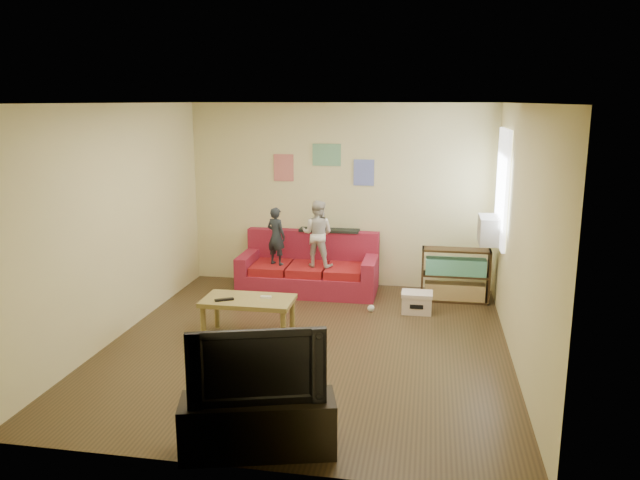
% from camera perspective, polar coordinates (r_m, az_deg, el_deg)
% --- Properties ---
extents(room_shell, '(4.52, 5.02, 2.72)m').
position_cam_1_polar(room_shell, '(6.83, -1.17, 1.01)').
color(room_shell, '#47351D').
rests_on(room_shell, ground).
extents(sofa, '(1.98, 0.91, 0.87)m').
position_cam_1_polar(sofa, '(9.12, -0.97, -2.84)').
color(sofa, maroon).
rests_on(sofa, ground).
extents(child_a, '(0.36, 0.31, 0.83)m').
position_cam_1_polar(child_a, '(8.93, -4.03, 0.36)').
color(child_a, '#22282C').
rests_on(child_a, sofa).
extents(child_b, '(0.51, 0.42, 0.95)m').
position_cam_1_polar(child_b, '(8.80, -0.24, 0.58)').
color(child_b, beige).
rests_on(child_b, sofa).
extents(coffee_table, '(1.05, 0.58, 0.47)m').
position_cam_1_polar(coffee_table, '(7.35, -6.57, -5.84)').
color(coffee_table, olive).
rests_on(coffee_table, ground).
extents(remote, '(0.22, 0.15, 0.02)m').
position_cam_1_polar(remote, '(7.30, -8.75, -5.41)').
color(remote, black).
rests_on(remote, coffee_table).
extents(game_controller, '(0.13, 0.05, 0.03)m').
position_cam_1_polar(game_controller, '(7.32, -4.97, -5.22)').
color(game_controller, white).
rests_on(game_controller, coffee_table).
extents(bookshelf, '(0.93, 0.28, 0.74)m').
position_cam_1_polar(bookshelf, '(8.83, 12.25, -3.40)').
color(bookshelf, '#352310').
rests_on(bookshelf, ground).
extents(window, '(0.04, 1.08, 1.48)m').
position_cam_1_polar(window, '(8.33, 16.32, 4.64)').
color(window, white).
rests_on(window, room_shell).
extents(ac_unit, '(0.28, 0.55, 0.35)m').
position_cam_1_polar(ac_unit, '(8.41, 15.27, 0.90)').
color(ac_unit, '#B7B2A3').
rests_on(ac_unit, window).
extents(artwork_left, '(0.30, 0.01, 0.40)m').
position_cam_1_polar(artwork_left, '(9.35, -3.35, 6.62)').
color(artwork_left, '#D87266').
rests_on(artwork_left, room_shell).
extents(artwork_center, '(0.42, 0.01, 0.32)m').
position_cam_1_polar(artwork_center, '(9.21, 0.61, 7.79)').
color(artwork_center, '#72B27F').
rests_on(artwork_center, room_shell).
extents(artwork_right, '(0.30, 0.01, 0.38)m').
position_cam_1_polar(artwork_right, '(9.16, 4.03, 6.17)').
color(artwork_right, '#727FCC').
rests_on(artwork_right, room_shell).
extents(file_box, '(0.40, 0.31, 0.28)m').
position_cam_1_polar(file_box, '(8.31, 8.84, -5.64)').
color(file_box, beige).
rests_on(file_box, ground).
extents(tv_stand, '(1.27, 0.70, 0.45)m').
position_cam_1_polar(tv_stand, '(5.14, -5.67, -16.51)').
color(tv_stand, black).
rests_on(tv_stand, ground).
extents(television, '(1.05, 0.43, 0.61)m').
position_cam_1_polar(television, '(4.91, -5.81, -11.08)').
color(television, black).
rests_on(television, tv_stand).
extents(tissue, '(0.10, 0.10, 0.09)m').
position_cam_1_polar(tissue, '(8.30, 4.68, -6.25)').
color(tissue, silver).
rests_on(tissue, ground).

